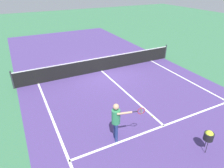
{
  "coord_description": "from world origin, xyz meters",
  "views": [
    {
      "loc": [
        -5.01,
        -11.42,
        5.54
      ],
      "look_at": [
        -1.1,
        -3.71,
        1.0
      ],
      "focal_mm": 32.41,
      "sensor_mm": 36.0,
      "label": 1
    }
  ],
  "objects": [
    {
      "name": "player_near",
      "position": [
        -2.17,
        -6.2,
        1.01
      ],
      "size": [
        1.12,
        0.71,
        1.62
      ],
      "color": "navy",
      "rests_on": "ground_plane"
    },
    {
      "name": "line_center_service",
      "position": [
        0.0,
        -3.2,
        0.0
      ],
      "size": [
        0.1,
        6.4,
        0.01
      ],
      "primitive_type": "cube",
      "color": "white",
      "rests_on": "ground_plane"
    },
    {
      "name": "line_sideline_right",
      "position": [
        4.11,
        -5.95,
        0.0
      ],
      "size": [
        0.1,
        11.89,
        0.01
      ],
      "primitive_type": "cube",
      "color": "white",
      "rests_on": "ground_plane"
    },
    {
      "name": "court_surface_inbounds",
      "position": [
        0.0,
        0.0,
        0.0
      ],
      "size": [
        10.62,
        24.4,
        0.0
      ],
      "primitive_type": "cube",
      "color": "#4C387A",
      "rests_on": "ground_plane"
    },
    {
      "name": "ground_plane",
      "position": [
        0.0,
        0.0,
        0.0
      ],
      "size": [
        60.0,
        60.0,
        0.0
      ],
      "primitive_type": "plane",
      "color": "#38724C"
    },
    {
      "name": "net",
      "position": [
        0.0,
        0.0,
        0.49
      ],
      "size": [
        10.93,
        0.09,
        1.07
      ],
      "color": "#33383D",
      "rests_on": "ground_plane"
    },
    {
      "name": "ball_hopper",
      "position": [
        0.44,
        -8.14,
        0.68
      ],
      "size": [
        0.34,
        0.34,
        0.87
      ],
      "color": "black",
      "rests_on": "ground_plane"
    },
    {
      "name": "line_service_near",
      "position": [
        0.0,
        -6.4,
        0.0
      ],
      "size": [
        8.22,
        0.1,
        0.01
      ],
      "primitive_type": "cube",
      "color": "white",
      "rests_on": "ground_plane"
    },
    {
      "name": "tennis_ball_mid_court",
      "position": [
        -0.05,
        -5.67,
        0.03
      ],
      "size": [
        0.07,
        0.07,
        0.07
      ],
      "primitive_type": "sphere",
      "color": "#CCE033",
      "rests_on": "ground_plane"
    },
    {
      "name": "line_sideline_left",
      "position": [
        -4.11,
        -5.95,
        0.0
      ],
      "size": [
        0.1,
        11.89,
        0.01
      ],
      "primitive_type": "cube",
      "color": "white",
      "rests_on": "ground_plane"
    }
  ]
}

